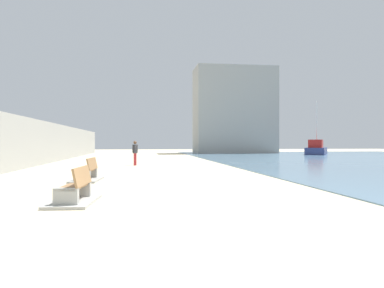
# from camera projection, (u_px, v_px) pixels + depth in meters

# --- Properties ---
(ground_plane) EXTENTS (120.00, 120.00, 0.00)m
(ground_plane) POSITION_uv_depth(u_px,v_px,m) (142.00, 165.00, 26.19)
(ground_plane) COLOR beige
(seawall) EXTENTS (0.80, 64.00, 3.21)m
(seawall) POSITION_uv_depth(u_px,v_px,m) (32.00, 143.00, 25.14)
(seawall) COLOR #9E9E99
(seawall) RESTS_ON ground
(bench_near) EXTENTS (1.27, 2.18, 0.98)m
(bench_near) POSITION_uv_depth(u_px,v_px,m) (75.00, 194.00, 9.83)
(bench_near) COLOR #9E9E99
(bench_near) RESTS_ON ground
(bench_far) EXTENTS (1.27, 2.18, 0.98)m
(bench_far) POSITION_uv_depth(u_px,v_px,m) (87.00, 175.00, 15.56)
(bench_far) COLOR #9E9E99
(bench_far) RESTS_ON ground
(person_walking) EXTENTS (0.38, 0.42, 1.74)m
(person_walking) POSITION_uv_depth(u_px,v_px,m) (135.00, 151.00, 25.87)
(person_walking) COLOR #B22D33
(person_walking) RESTS_ON ground
(boat_distant) EXTENTS (5.27, 6.50, 7.17)m
(boat_distant) POSITION_uv_depth(u_px,v_px,m) (316.00, 149.00, 48.58)
(boat_distant) COLOR navy
(boat_distant) RESTS_ON water_bay
(harbor_building) EXTENTS (12.00, 6.00, 12.90)m
(harbor_building) POSITION_uv_depth(u_px,v_px,m) (234.00, 111.00, 55.86)
(harbor_building) COLOR #9E9E99
(harbor_building) RESTS_ON ground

